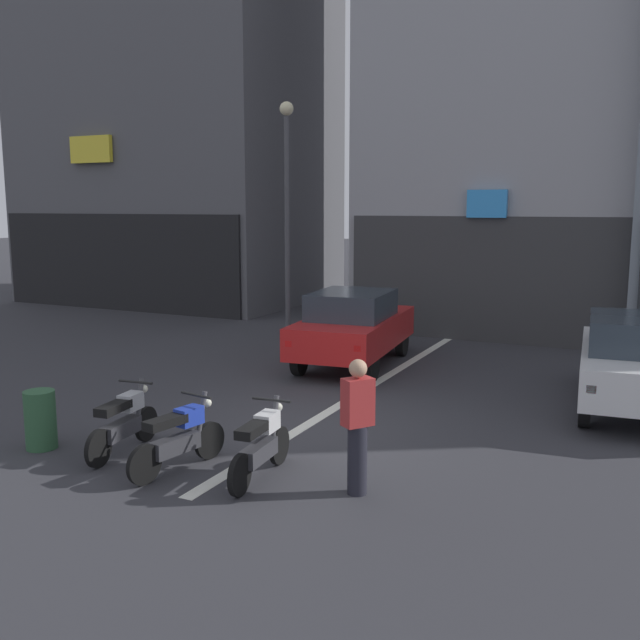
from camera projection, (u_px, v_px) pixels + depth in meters
The scene contains 12 objects.
ground_plane at pixel (301, 429), 11.13m from camera, with size 120.00×120.00×0.00m, color #333338.
lane_centre_line at pixel (419, 357), 16.46m from camera, with size 0.20×18.00×0.01m, color silver.
building_corner_left at pixel (176, 12), 25.49m from camera, with size 10.09×7.49×20.70m.
car_red_crossing_near at pixel (353, 325), 15.45m from camera, with size 2.17×4.26×1.64m.
car_white_parked_kerbside at pixel (637, 360), 11.99m from camera, with size 2.10×4.23×1.64m.
car_grey_down_street at pixel (517, 288), 22.57m from camera, with size 2.22×4.28×1.64m.
street_lamp at pixel (287, 194), 18.45m from camera, with size 0.36×0.36×6.10m.
motorcycle_silver_row_leftmost at pixel (124, 422), 9.99m from camera, with size 0.55×1.67×0.98m.
motorcycle_blue_row_left_mid at pixel (179, 437), 9.32m from camera, with size 0.55×1.66×0.98m.
motorcycle_white_row_centre at pixel (261, 444), 9.05m from camera, with size 0.55×1.67×0.98m.
person_by_motorcycles at pixel (358, 426), 8.50m from camera, with size 0.39×0.42×1.67m.
trash_bin at pixel (40, 420), 10.19m from camera, with size 0.44×0.44×0.85m, color #2D5938.
Camera 1 is at (4.95, -9.51, 3.46)m, focal length 39.85 mm.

